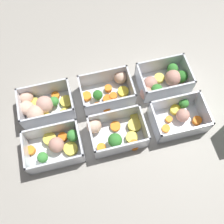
# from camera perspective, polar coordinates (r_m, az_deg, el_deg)

# --- Properties ---
(ground_plane) EXTENTS (4.00, 4.00, 0.00)m
(ground_plane) POSITION_cam_1_polar(r_m,az_deg,el_deg) (0.78, 0.00, -0.69)
(ground_plane) COLOR gray
(container_near_left) EXTENTS (0.17, 0.11, 0.07)m
(container_near_left) POSITION_cam_1_polar(r_m,az_deg,el_deg) (0.81, 11.20, 6.67)
(container_near_left) COLOR silver
(container_near_left) RESTS_ON ground_plane
(container_near_center) EXTENTS (0.15, 0.12, 0.07)m
(container_near_center) POSITION_cam_1_polar(r_m,az_deg,el_deg) (0.79, -0.78, 4.67)
(container_near_center) COLOR silver
(container_near_center) RESTS_ON ground_plane
(container_near_right) EXTENTS (0.17, 0.13, 0.07)m
(container_near_right) POSITION_cam_1_polar(r_m,az_deg,el_deg) (0.79, -15.13, 1.26)
(container_near_right) COLOR silver
(container_near_right) RESTS_ON ground_plane
(container_far_left) EXTENTS (0.15, 0.11, 0.07)m
(container_far_left) POSITION_cam_1_polar(r_m,az_deg,el_deg) (0.77, 14.50, -1.00)
(container_far_left) COLOR silver
(container_far_left) RESTS_ON ground_plane
(container_far_center) EXTENTS (0.17, 0.12, 0.07)m
(container_far_center) POSITION_cam_1_polar(r_m,az_deg,el_deg) (0.73, 0.73, -4.44)
(container_far_center) COLOR silver
(container_far_center) RESTS_ON ground_plane
(container_far_right) EXTENTS (0.16, 0.11, 0.07)m
(container_far_right) POSITION_cam_1_polar(r_m,az_deg,el_deg) (0.73, -12.13, -7.29)
(container_far_right) COLOR silver
(container_far_right) RESTS_ON ground_plane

